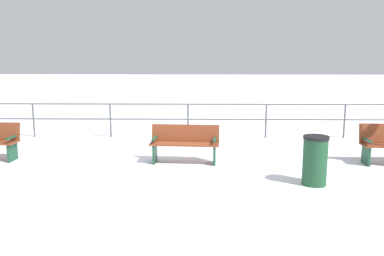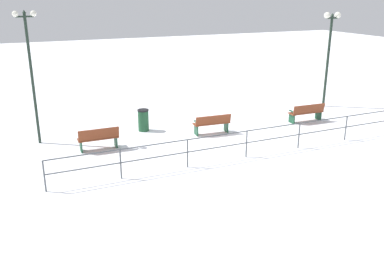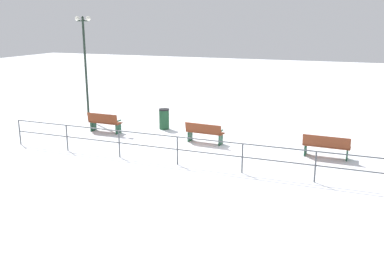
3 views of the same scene
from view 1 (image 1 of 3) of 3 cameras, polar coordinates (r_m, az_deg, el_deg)
ground_plane at (r=9.57m, az=-1.03°, el=-4.82°), size 80.00×80.00×0.00m
bench_second at (r=9.46m, az=-1.01°, el=-2.08°), size 0.61×1.62×0.87m
waterfront_railing at (r=12.24m, az=-0.57°, el=1.92°), size 0.05×14.11×1.04m
trash_bin at (r=8.22m, az=16.82°, el=-4.35°), size 0.49×0.49×0.96m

